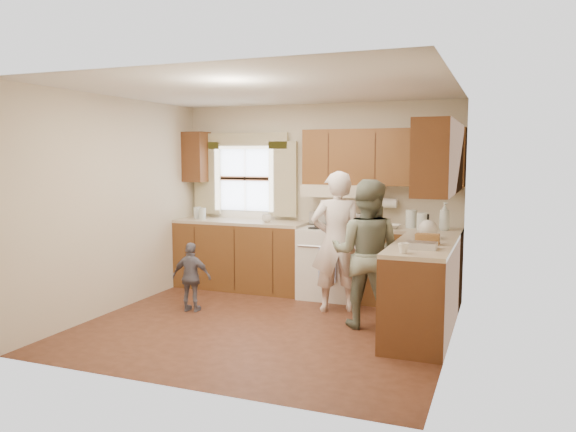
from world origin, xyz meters
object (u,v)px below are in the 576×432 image
at_px(woman_right, 366,254).
at_px(child, 192,277).
at_px(stove, 331,261).
at_px(woman_left, 336,242).

distance_m(woman_right, child, 2.07).
bearing_deg(child, stove, -143.40).
xyz_separation_m(stove, woman_left, (0.24, -0.60, 0.36)).
relative_size(stove, woman_left, 0.65).
xyz_separation_m(woman_left, child, (-1.57, -0.63, -0.42)).
distance_m(stove, child, 1.82).
relative_size(woman_left, child, 2.02).
bearing_deg(woman_right, woman_left, -47.14).
bearing_deg(stove, woman_left, -68.39).
distance_m(woman_left, child, 1.74).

